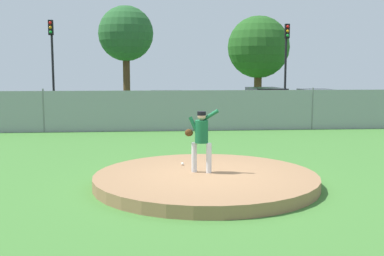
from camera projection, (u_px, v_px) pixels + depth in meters
name	position (u px, v px, depth m)	size (l,w,h in m)	color
ground_plane	(188.00, 145.00, 17.45)	(80.00, 80.00, 0.00)	#427A33
asphalt_strip	(176.00, 120.00, 25.86)	(44.00, 7.00, 0.01)	#2B2B2D
pitchers_mound	(206.00, 180.00, 11.50)	(5.37, 5.37, 0.28)	#99704C
pitcher_youth	(201.00, 135.00, 11.55)	(0.82, 0.32, 1.55)	silver
baseball	(182.00, 164.00, 12.52)	(0.07, 0.07, 0.07)	white
chainlink_fence	(181.00, 111.00, 21.29)	(30.02, 0.07, 1.90)	gray
parked_car_silver	(166.00, 106.00, 25.90)	(2.12, 4.29, 1.54)	#B7BABF
parked_car_red	(266.00, 104.00, 26.01)	(2.14, 4.54, 1.71)	#A81919
parked_car_navy	(317.00, 104.00, 26.74)	(1.92, 4.13, 1.60)	#161E4C
traffic_light_near	(52.00, 51.00, 29.10)	(0.28, 0.46, 5.64)	black
traffic_light_far	(286.00, 53.00, 30.05)	(0.28, 0.46, 5.50)	black
tree_tall_centre	(126.00, 34.00, 32.55)	(3.74, 3.74, 6.97)	#4C331E
tree_bushy_near	(258.00, 47.00, 35.07)	(4.53, 4.53, 6.55)	#4C331E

